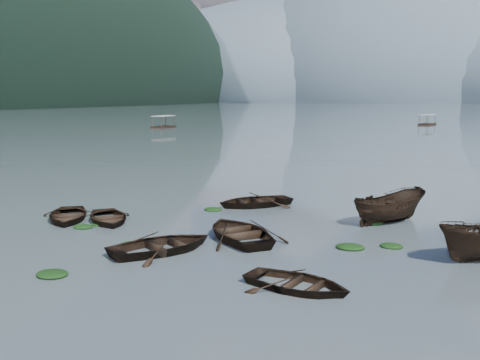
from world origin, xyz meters
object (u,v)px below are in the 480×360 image
(pontoon_left, at_px, (164,128))
(rowboat_0, at_px, (68,220))
(rowboat_3, at_px, (240,238))
(pontoon_centre, at_px, (427,125))

(pontoon_left, bearing_deg, rowboat_0, -62.72)
(pontoon_left, bearing_deg, rowboat_3, -57.26)
(rowboat_0, bearing_deg, rowboat_3, -33.91)
(rowboat_0, bearing_deg, pontoon_left, 83.04)
(rowboat_0, distance_m, pontoon_left, 90.06)
(pontoon_centre, bearing_deg, pontoon_left, -132.66)
(rowboat_0, relative_size, pontoon_centre, 0.68)
(rowboat_3, distance_m, pontoon_left, 95.10)
(rowboat_3, bearing_deg, pontoon_centre, -135.74)
(rowboat_0, bearing_deg, pontoon_centre, 49.97)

